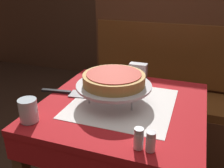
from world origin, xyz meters
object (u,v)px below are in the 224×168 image
object	(u,v)px
salt_shaker	(139,139)
dining_table_rear	(200,48)
deep_dish_pizza	(114,79)
pepper_shaker	(151,142)
water_glass_near	(28,110)
pizza_pan_stand	(114,86)
pizza_server	(66,92)
condiment_caddy	(195,30)
dining_table_front	(122,121)
napkin_holder	(138,71)
booth_bench	(170,104)

from	to	relation	value
salt_shaker	dining_table_rear	bearing A→B (deg)	85.09
salt_shaker	deep_dish_pizza	bearing A→B (deg)	122.31
dining_table_rear	pepper_shaker	size ratio (longest dim) A/B	10.15
deep_dish_pizza	salt_shaker	bearing A→B (deg)	-57.69
water_glass_near	pepper_shaker	xyz separation A→B (m)	(0.50, -0.02, -0.01)
pizza_pan_stand	pepper_shaker	distance (m)	0.39
pizza_server	pepper_shaker	bearing A→B (deg)	-32.17
water_glass_near	pizza_pan_stand	bearing A→B (deg)	46.68
deep_dish_pizza	condiment_caddy	bearing A→B (deg)	80.77
dining_table_front	deep_dish_pizza	size ratio (longest dim) A/B	2.62
dining_table_front	water_glass_near	size ratio (longest dim) A/B	7.72
dining_table_rear	pepper_shaker	xyz separation A→B (m)	(-0.13, -1.98, 0.16)
dining_table_rear	salt_shaker	bearing A→B (deg)	-94.91
water_glass_near	napkin_holder	size ratio (longest dim) A/B	0.97
deep_dish_pizza	pizza_server	distance (m)	0.28
dining_table_front	dining_table_rear	world-z (taller)	dining_table_rear
deep_dish_pizza	pepper_shaker	distance (m)	0.40
dining_table_rear	dining_table_front	bearing A→B (deg)	-100.90
pizza_pan_stand	deep_dish_pizza	distance (m)	0.04
napkin_holder	water_glass_near	bearing A→B (deg)	-116.37
dining_table_rear	deep_dish_pizza	bearing A→B (deg)	-102.34
pepper_shaker	napkin_holder	distance (m)	0.67
pizza_pan_stand	condiment_caddy	xyz separation A→B (m)	(0.29, 1.76, -0.04)
pepper_shaker	pizza_server	bearing A→B (deg)	147.83
dining_table_front	pizza_pan_stand	distance (m)	0.18
dining_table_front	dining_table_rear	size ratio (longest dim) A/B	1.01
deep_dish_pizza	pizza_server	bearing A→B (deg)	179.49
water_glass_near	dining_table_front	bearing A→B (deg)	42.00
salt_shaker	napkin_holder	size ratio (longest dim) A/B	0.78
dining_table_rear	pizza_server	size ratio (longest dim) A/B	2.92
dining_table_front	pizza_pan_stand	world-z (taller)	pizza_pan_stand
salt_shaker	condiment_caddy	size ratio (longest dim) A/B	0.47
deep_dish_pizza	pepper_shaker	size ratio (longest dim) A/B	3.91
pizza_pan_stand	pepper_shaker	size ratio (longest dim) A/B	4.78
booth_bench	napkin_holder	xyz separation A→B (m)	(-0.16, -0.48, 0.43)
dining_table_rear	salt_shaker	xyz separation A→B (m)	(-0.17, -1.98, 0.16)
dining_table_front	pepper_shaker	world-z (taller)	pepper_shaker
dining_table_rear	pepper_shaker	distance (m)	1.99
pizza_pan_stand	salt_shaker	world-z (taller)	pizza_pan_stand
water_glass_near	salt_shaker	xyz separation A→B (m)	(0.46, -0.02, -0.01)
pizza_pan_stand	condiment_caddy	bearing A→B (deg)	80.77
dining_table_rear	water_glass_near	bearing A→B (deg)	-107.96
pizza_server	deep_dish_pizza	bearing A→B (deg)	-0.51
pizza_pan_stand	pizza_server	distance (m)	0.27
dining_table_front	pizza_pan_stand	xyz separation A→B (m)	(-0.04, 0.00, 0.18)
dining_table_rear	salt_shaker	size ratio (longest dim) A/B	9.53
deep_dish_pizza	pizza_pan_stand	bearing A→B (deg)	0.00
pizza_pan_stand	deep_dish_pizza	bearing A→B (deg)	0.00
dining_table_rear	pizza_server	distance (m)	1.78
booth_bench	condiment_caddy	size ratio (longest dim) A/B	8.05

